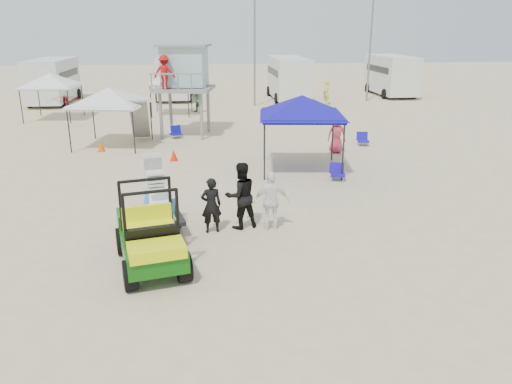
{
  "coord_description": "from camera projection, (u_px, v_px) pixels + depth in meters",
  "views": [
    {
      "loc": [
        -0.88,
        -9.74,
        5.57
      ],
      "look_at": [
        0.5,
        3.0,
        1.3
      ],
      "focal_mm": 35.0,
      "sensor_mm": 36.0,
      "label": 1
    }
  ],
  "objects": [
    {
      "name": "utility_cart",
      "position": [
        149.0,
        230.0,
        11.84
      ],
      "size": [
        1.92,
        2.95,
        2.06
      ],
      "color": "#0D510C",
      "rests_on": "ground"
    },
    {
      "name": "beach_chair_c",
      "position": [
        363.0,
        139.0,
        24.49
      ],
      "size": [
        0.64,
        0.68,
        0.64
      ],
      "color": "#1810AE",
      "rests_on": "ground"
    },
    {
      "name": "canopy_blue",
      "position": [
        302.0,
        99.0,
        19.5
      ],
      "size": [
        3.46,
        3.46,
        3.41
      ],
      "color": "black",
      "rests_on": "ground"
    },
    {
      "name": "canopy_white_a",
      "position": [
        109.0,
        90.0,
        23.63
      ],
      "size": [
        3.67,
        3.67,
        3.23
      ],
      "color": "black",
      "rests_on": "ground"
    },
    {
      "name": "distant_beachgoers",
      "position": [
        269.0,
        107.0,
        30.59
      ],
      "size": [
        10.35,
        15.41,
        1.76
      ],
      "color": "#CECC4D",
      "rests_on": "ground"
    },
    {
      "name": "ground",
      "position": [
        248.0,
        291.0,
        11.04
      ],
      "size": [
        140.0,
        140.0,
        0.0
      ],
      "primitive_type": "plane",
      "color": "beige",
      "rests_on": "ground"
    },
    {
      "name": "man_mid",
      "position": [
        241.0,
        196.0,
        14.23
      ],
      "size": [
        1.14,
        1.01,
        1.95
      ],
      "primitive_type": "imported",
      "rotation": [
        0.0,
        0.0,
        3.47
      ],
      "color": "black",
      "rests_on": "ground"
    },
    {
      "name": "man_left",
      "position": [
        211.0,
        205.0,
        13.96
      ],
      "size": [
        0.63,
        0.46,
        1.6
      ],
      "primitive_type": "imported",
      "rotation": [
        0.0,
        0.0,
        3.29
      ],
      "color": "black",
      "rests_on": "ground"
    },
    {
      "name": "rv_mid_right",
      "position": [
        288.0,
        76.0,
        39.37
      ],
      "size": [
        2.64,
        7.0,
        3.25
      ],
      "color": "silver",
      "rests_on": "ground"
    },
    {
      "name": "rv_far_right",
      "position": [
        391.0,
        74.0,
        41.71
      ],
      "size": [
        2.64,
        6.6,
        3.25
      ],
      "color": "silver",
      "rests_on": "ground"
    },
    {
      "name": "rv_mid_left",
      "position": [
        174.0,
        76.0,
        39.87
      ],
      "size": [
        2.65,
        6.5,
        3.25
      ],
      "color": "silver",
      "rests_on": "ground"
    },
    {
      "name": "umbrella_b",
      "position": [
        132.0,
        120.0,
        26.14
      ],
      "size": [
        2.54,
        2.56,
        1.78
      ],
      "primitive_type": "imported",
      "rotation": [
        0.0,
        0.0,
        0.39
      ],
      "color": "yellow",
      "rests_on": "ground"
    },
    {
      "name": "light_pole_left",
      "position": [
        255.0,
        49.0,
        35.55
      ],
      "size": [
        0.14,
        0.14,
        8.0
      ],
      "primitive_type": "cylinder",
      "color": "slate",
      "rests_on": "ground"
    },
    {
      "name": "man_right",
      "position": [
        271.0,
        201.0,
        14.12
      ],
      "size": [
        1.03,
        0.46,
        1.72
      ],
      "primitive_type": "imported",
      "rotation": [
        0.0,
        0.0,
        3.18
      ],
      "color": "white",
      "rests_on": "ground"
    },
    {
      "name": "cone_far",
      "position": [
        101.0,
        146.0,
        23.28
      ],
      "size": [
        0.34,
        0.34,
        0.5
      ],
      "primitive_type": "cone",
      "color": "#F04D07",
      "rests_on": "ground"
    },
    {
      "name": "surf_trailer",
      "position": [
        157.0,
        204.0,
        14.09
      ],
      "size": [
        1.6,
        2.4,
        1.95
      ],
      "color": "black",
      "rests_on": "ground"
    },
    {
      "name": "rv_far_left",
      "position": [
        53.0,
        79.0,
        37.53
      ],
      "size": [
        2.64,
        6.8,
        3.25
      ],
      "color": "silver",
      "rests_on": "ground"
    },
    {
      "name": "canopy_white_b",
      "position": [
        50.0,
        75.0,
        30.55
      ],
      "size": [
        3.18,
        3.18,
        3.25
      ],
      "color": "black",
      "rests_on": "ground"
    },
    {
      "name": "umbrella_a",
      "position": [
        67.0,
        112.0,
        28.1
      ],
      "size": [
        2.26,
        2.3,
        1.94
      ],
      "primitive_type": "imported",
      "rotation": [
        0.0,
        0.0,
        -0.07
      ],
      "color": "red",
      "rests_on": "ground"
    },
    {
      "name": "beach_chair_b",
      "position": [
        337.0,
        172.0,
        18.96
      ],
      "size": [
        0.66,
        0.72,
        0.64
      ],
      "color": "#1D0EA1",
      "rests_on": "ground"
    },
    {
      "name": "beach_chair_a",
      "position": [
        176.0,
        132.0,
        26.09
      ],
      "size": [
        0.71,
        0.78,
        0.64
      ],
      "color": "#0E0F9B",
      "rests_on": "ground"
    },
    {
      "name": "lifeguard_tower",
      "position": [
        182.0,
        70.0,
        25.89
      ],
      "size": [
        3.34,
        3.34,
        4.58
      ],
      "color": "gray",
      "rests_on": "ground"
    },
    {
      "name": "light_pole_right",
      "position": [
        370.0,
        48.0,
        37.88
      ],
      "size": [
        0.14,
        0.14,
        8.0
      ],
      "primitive_type": "cylinder",
      "color": "slate",
      "rests_on": "ground"
    },
    {
      "name": "cone_near",
      "position": [
        174.0,
        155.0,
        21.67
      ],
      "size": [
        0.34,
        0.34,
        0.5
      ],
      "primitive_type": "cone",
      "color": "red",
      "rests_on": "ground"
    },
    {
      "name": "canopy_white_c",
      "position": [
        170.0,
        72.0,
        32.29
      ],
      "size": [
        2.69,
        2.69,
        3.27
      ],
      "color": "black",
      "rests_on": "ground"
    }
  ]
}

